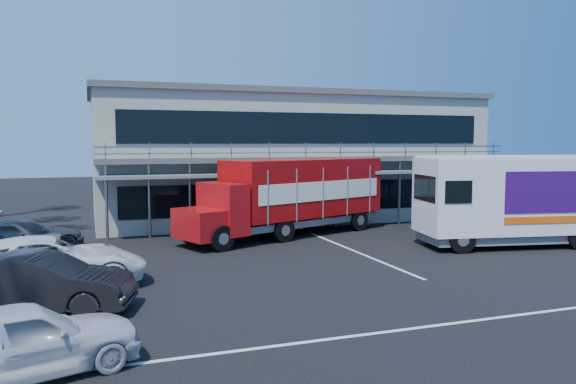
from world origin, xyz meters
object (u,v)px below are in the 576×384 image
object	(u,v)px
white_van	(512,198)
parked_car_b	(40,283)
red_truck	(293,194)
parked_car_a	(22,340)

from	to	relation	value
white_van	parked_car_b	xyz separation A→B (m)	(-18.39, -3.59, -1.28)
white_van	red_truck	bearing A→B (deg)	154.44
white_van	parked_car_b	distance (m)	18.78
parked_car_a	parked_car_b	distance (m)	4.41
red_truck	parked_car_b	distance (m)	14.08
red_truck	white_van	distance (m)	9.80
red_truck	parked_car_b	bearing A→B (deg)	-159.71
red_truck	parked_car_b	size ratio (longest dim) A/B	2.32
red_truck	parked_car_a	world-z (taller)	red_truck
parked_car_b	white_van	bearing A→B (deg)	-62.26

